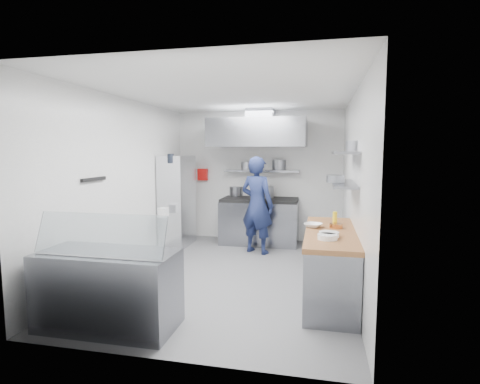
% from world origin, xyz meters
% --- Properties ---
extents(floor, '(5.00, 5.00, 0.00)m').
position_xyz_m(floor, '(0.00, 0.00, 0.00)').
color(floor, '#555557').
rests_on(floor, ground).
extents(ceiling, '(5.00, 5.00, 0.00)m').
position_xyz_m(ceiling, '(0.00, 0.00, 2.80)').
color(ceiling, silver).
rests_on(ceiling, wall_back).
extents(wall_back, '(3.60, 2.80, 0.02)m').
position_xyz_m(wall_back, '(0.00, 2.50, 1.40)').
color(wall_back, white).
rests_on(wall_back, floor).
extents(wall_front, '(3.60, 2.80, 0.02)m').
position_xyz_m(wall_front, '(0.00, -2.50, 1.40)').
color(wall_front, white).
rests_on(wall_front, floor).
extents(wall_left, '(2.80, 5.00, 0.02)m').
position_xyz_m(wall_left, '(-1.80, 0.00, 1.40)').
color(wall_left, white).
rests_on(wall_left, floor).
extents(wall_right, '(2.80, 5.00, 0.02)m').
position_xyz_m(wall_right, '(1.80, 0.00, 1.40)').
color(wall_right, white).
rests_on(wall_right, floor).
extents(gas_range, '(1.60, 0.80, 0.90)m').
position_xyz_m(gas_range, '(0.10, 2.10, 0.45)').
color(gas_range, gray).
rests_on(gas_range, floor).
extents(cooktop, '(1.57, 0.78, 0.06)m').
position_xyz_m(cooktop, '(0.10, 2.10, 0.93)').
color(cooktop, black).
rests_on(cooktop, gas_range).
extents(stock_pot_left, '(0.29, 0.29, 0.20)m').
position_xyz_m(stock_pot_left, '(-0.49, 2.47, 1.06)').
color(stock_pot_left, slate).
rests_on(stock_pot_left, cooktop).
extents(stock_pot_mid, '(0.36, 0.36, 0.24)m').
position_xyz_m(stock_pot_mid, '(0.20, 2.25, 1.08)').
color(stock_pot_mid, slate).
rests_on(stock_pot_mid, cooktop).
extents(over_range_shelf, '(1.60, 0.30, 0.04)m').
position_xyz_m(over_range_shelf, '(0.10, 2.34, 1.52)').
color(over_range_shelf, gray).
rests_on(over_range_shelf, wall_back).
extents(shelf_pot_a, '(0.24, 0.24, 0.18)m').
position_xyz_m(shelf_pot_a, '(-0.19, 2.19, 1.63)').
color(shelf_pot_a, slate).
rests_on(shelf_pot_a, over_range_shelf).
extents(shelf_pot_b, '(0.29, 0.29, 0.22)m').
position_xyz_m(shelf_pot_b, '(0.46, 2.45, 1.65)').
color(shelf_pot_b, slate).
rests_on(shelf_pot_b, over_range_shelf).
extents(extractor_hood, '(1.90, 1.15, 0.55)m').
position_xyz_m(extractor_hood, '(0.10, 1.93, 2.30)').
color(extractor_hood, gray).
rests_on(extractor_hood, wall_back).
extents(hood_duct, '(0.55, 0.55, 0.24)m').
position_xyz_m(hood_duct, '(0.10, 2.15, 2.68)').
color(hood_duct, slate).
rests_on(hood_duct, extractor_hood).
extents(red_firebox, '(0.22, 0.10, 0.26)m').
position_xyz_m(red_firebox, '(-1.25, 2.44, 1.42)').
color(red_firebox, red).
rests_on(red_firebox, wall_back).
extents(chef, '(0.79, 0.66, 1.85)m').
position_xyz_m(chef, '(0.17, 1.37, 0.92)').
color(chef, '#171F45').
rests_on(chef, floor).
extents(wire_rack, '(0.50, 0.90, 1.85)m').
position_xyz_m(wire_rack, '(-1.53, 1.59, 0.93)').
color(wire_rack, silver).
rests_on(wire_rack, floor).
extents(rack_bin_a, '(0.15, 0.19, 0.17)m').
position_xyz_m(rack_bin_a, '(-1.53, 0.88, 0.80)').
color(rack_bin_a, white).
rests_on(rack_bin_a, wire_rack).
extents(rack_bin_b, '(0.15, 0.20, 0.18)m').
position_xyz_m(rack_bin_b, '(-1.53, 1.33, 1.30)').
color(rack_bin_b, yellow).
rests_on(rack_bin_b, wire_rack).
extents(rack_jar, '(0.12, 0.12, 0.18)m').
position_xyz_m(rack_jar, '(-1.48, 1.16, 1.80)').
color(rack_jar, black).
rests_on(rack_jar, wire_rack).
extents(knife_strip, '(0.04, 0.55, 0.05)m').
position_xyz_m(knife_strip, '(-1.78, -0.90, 1.55)').
color(knife_strip, black).
rests_on(knife_strip, wall_left).
extents(prep_counter_base, '(0.62, 2.00, 0.84)m').
position_xyz_m(prep_counter_base, '(1.48, -0.60, 0.42)').
color(prep_counter_base, gray).
rests_on(prep_counter_base, floor).
extents(prep_counter_top, '(0.65, 2.04, 0.06)m').
position_xyz_m(prep_counter_top, '(1.48, -0.60, 0.87)').
color(prep_counter_top, '#955734').
rests_on(prep_counter_top, prep_counter_base).
extents(plate_stack_a, '(0.23, 0.23, 0.06)m').
position_xyz_m(plate_stack_a, '(1.43, -1.11, 0.93)').
color(plate_stack_a, white).
rests_on(plate_stack_a, prep_counter_top).
extents(plate_stack_b, '(0.24, 0.24, 0.06)m').
position_xyz_m(plate_stack_b, '(1.45, -0.96, 0.93)').
color(plate_stack_b, white).
rests_on(plate_stack_b, prep_counter_top).
extents(copper_pan, '(0.18, 0.18, 0.06)m').
position_xyz_m(copper_pan, '(1.55, -0.40, 0.93)').
color(copper_pan, '#C07036').
rests_on(copper_pan, prep_counter_top).
extents(squeeze_bottle, '(0.06, 0.06, 0.18)m').
position_xyz_m(squeeze_bottle, '(1.55, -0.13, 0.99)').
color(squeeze_bottle, yellow).
rests_on(squeeze_bottle, prep_counter_top).
extents(mixing_bowl, '(0.31, 0.31, 0.06)m').
position_xyz_m(mixing_bowl, '(1.25, -0.43, 0.93)').
color(mixing_bowl, white).
rests_on(mixing_bowl, prep_counter_top).
extents(wall_shelf_lower, '(0.30, 1.30, 0.04)m').
position_xyz_m(wall_shelf_lower, '(1.64, -0.30, 1.50)').
color(wall_shelf_lower, gray).
rests_on(wall_shelf_lower, wall_right).
extents(wall_shelf_upper, '(0.30, 1.30, 0.04)m').
position_xyz_m(wall_shelf_upper, '(1.64, -0.30, 1.92)').
color(wall_shelf_upper, gray).
rests_on(wall_shelf_upper, wall_right).
extents(shelf_pot_c, '(0.24, 0.24, 0.10)m').
position_xyz_m(shelf_pot_c, '(1.53, -0.37, 1.57)').
color(shelf_pot_c, slate).
rests_on(shelf_pot_c, wall_shelf_lower).
extents(shelf_pot_d, '(0.27, 0.27, 0.14)m').
position_xyz_m(shelf_pot_d, '(1.80, -0.29, 2.01)').
color(shelf_pot_d, slate).
rests_on(shelf_pot_d, wall_shelf_upper).
extents(display_case, '(1.50, 0.70, 0.85)m').
position_xyz_m(display_case, '(-0.92, -2.00, 0.42)').
color(display_case, gray).
rests_on(display_case, floor).
extents(display_glass, '(1.47, 0.19, 0.42)m').
position_xyz_m(display_glass, '(-0.92, -2.12, 1.07)').
color(display_glass, silver).
rests_on(display_glass, display_case).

